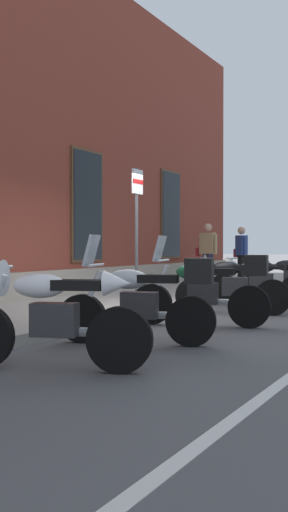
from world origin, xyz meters
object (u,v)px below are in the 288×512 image
object	(u,v)px
pedestrian_blue_top	(241,252)
motorcycle_silver_touring	(145,299)
motorcycle_white_sport	(42,311)
pedestrian_tan_coat	(208,250)
motorcycle_black_sport	(228,282)
parking_sign	(137,216)
motorcycle_green_touring	(207,289)
motorcycle_grey_naked	(258,282)

from	to	relation	value
pedestrian_blue_top	motorcycle_silver_touring	bearing A→B (deg)	-167.63
motorcycle_white_sport	pedestrian_tan_coat	xyz separation A→B (m)	(10.77, 2.70, 0.51)
motorcycle_black_sport	pedestrian_tan_coat	bearing A→B (deg)	25.61
motorcycle_white_sport	parking_sign	bearing A→B (deg)	18.78
motorcycle_white_sport	motorcycle_silver_touring	xyz separation A→B (m)	(1.78, -0.16, -0.02)
motorcycle_white_sport	pedestrian_tan_coat	size ratio (longest dim) A/B	1.16
motorcycle_white_sport	pedestrian_blue_top	distance (m)	11.58
motorcycle_silver_touring	motorcycle_green_touring	world-z (taller)	motorcycle_green_touring
motorcycle_black_sport	motorcycle_green_touring	bearing A→B (deg)	-170.13
parking_sign	motorcycle_white_sport	bearing A→B (deg)	-161.22
parking_sign	motorcycle_grey_naked	bearing A→B (deg)	-36.07
pedestrian_blue_top	parking_sign	bearing A→B (deg)	-177.28
motorcycle_black_sport	parking_sign	xyz separation A→B (m)	(-0.48, 1.56, 1.17)
motorcycle_white_sport	motorcycle_green_touring	xyz separation A→B (m)	(3.66, -0.21, -0.01)
motorcycle_black_sport	motorcycle_grey_naked	distance (m)	1.68
pedestrian_tan_coat	pedestrian_blue_top	size ratio (longest dim) A/B	1.05
motorcycle_silver_touring	pedestrian_tan_coat	distance (m)	9.45
motorcycle_silver_touring	motorcycle_grey_naked	world-z (taller)	motorcycle_silver_touring
motorcycle_silver_touring	pedestrian_blue_top	distance (m)	9.87
motorcycle_green_touring	motorcycle_grey_naked	distance (m)	3.32
motorcycle_white_sport	motorcycle_green_touring	distance (m)	3.66
motorcycle_green_touring	parking_sign	bearing A→B (deg)	58.08
motorcycle_grey_naked	pedestrian_tan_coat	xyz separation A→B (m)	(3.80, 2.64, 0.61)
motorcycle_silver_touring	parking_sign	world-z (taller)	parking_sign
motorcycle_silver_touring	pedestrian_blue_top	xyz separation A→B (m)	(9.63, 2.11, 0.47)
motorcycle_white_sport	motorcycle_green_touring	size ratio (longest dim) A/B	0.93
motorcycle_black_sport	pedestrian_tan_coat	distance (m)	6.10
parking_sign	motorcycle_black_sport	bearing A→B (deg)	-72.75
motorcycle_black_sport	motorcycle_silver_touring	bearing A→B (deg)	-176.12
motorcycle_green_touring	motorcycle_grey_naked	bearing A→B (deg)	4.65
motorcycle_white_sport	pedestrian_blue_top	bearing A→B (deg)	9.69
motorcycle_silver_touring	motorcycle_green_touring	distance (m)	1.88
pedestrian_tan_coat	parking_sign	world-z (taller)	parking_sign
motorcycle_black_sport	pedestrian_tan_coat	xyz separation A→B (m)	(5.48, 2.63, 0.52)
motorcycle_green_touring	motorcycle_grey_naked	xyz separation A→B (m)	(3.31, 0.27, -0.09)
motorcycle_grey_naked	motorcycle_black_sport	bearing A→B (deg)	179.50
motorcycle_grey_naked	pedestrian_tan_coat	distance (m)	4.67
motorcycle_grey_naked	motorcycle_silver_touring	bearing A→B (deg)	-177.53
motorcycle_white_sport	motorcycle_green_touring	bearing A→B (deg)	-3.27
motorcycle_green_touring	pedestrian_blue_top	size ratio (longest dim) A/B	1.31
motorcycle_green_touring	motorcycle_black_sport	world-z (taller)	motorcycle_green_touring
motorcycle_white_sport	pedestrian_tan_coat	distance (m)	11.12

